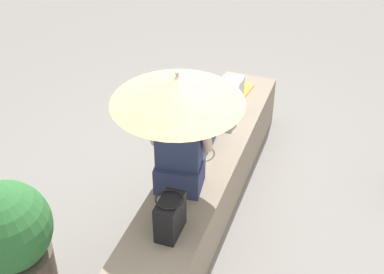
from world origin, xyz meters
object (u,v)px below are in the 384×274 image
tote_bag_canvas (207,124)px  parasol (177,89)px  handbag_black (170,216)px  planter_near (10,244)px  magazine (239,90)px  person_seated (179,145)px  shoulder_bag_spare (232,96)px

tote_bag_canvas → parasol: bearing=179.2°
handbag_black → tote_bag_canvas: (1.12, 0.11, 0.00)m
handbag_black → planter_near: planter_near is taller
tote_bag_canvas → magazine: bearing=-3.0°
person_seated → parasol: 0.46m
person_seated → tote_bag_canvas: size_ratio=2.83×
parasol → magazine: bearing=-2.1°
tote_bag_canvas → planter_near: (-1.62, 0.85, -0.12)m
parasol → handbag_black: size_ratio=3.18×
handbag_black → magazine: bearing=1.9°
person_seated → handbag_black: size_ratio=2.91×
parasol → magazine: parasol is taller
handbag_black → magazine: 1.99m
handbag_black → shoulder_bag_spare: 1.61m
handbag_black → planter_near: size_ratio=0.31×
magazine → planter_near: size_ratio=0.28×
tote_bag_canvas → magazine: size_ratio=1.14×
person_seated → shoulder_bag_spare: (1.13, -0.08, -0.22)m
shoulder_bag_spare → person_seated: bearing=176.2°
person_seated → tote_bag_canvas: (0.65, -0.00, -0.24)m
person_seated → handbag_black: (-0.48, -0.11, -0.24)m
handbag_black → magazine: handbag_black is taller
parasol → shoulder_bag_spare: bearing=-4.3°
magazine → planter_near: planter_near is taller
person_seated → tote_bag_canvas: 0.69m
planter_near → magazine: bearing=-19.8°
handbag_black → shoulder_bag_spare: (1.60, 0.03, 0.01)m
person_seated → parasol: (0.01, 0.01, 0.46)m
parasol → magazine: size_ratio=3.52×
parasol → tote_bag_canvas: parasol is taller
person_seated → magazine: size_ratio=3.21×
shoulder_bag_spare → magazine: (0.38, 0.03, -0.16)m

